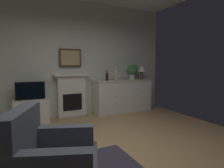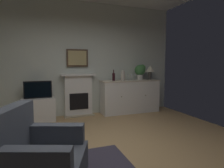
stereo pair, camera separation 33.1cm
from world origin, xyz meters
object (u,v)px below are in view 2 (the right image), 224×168
Objects in this scene: fireplace_unit at (78,95)px; tv_cabinet at (39,109)px; wine_bottle at (114,77)px; wine_glass_right at (135,76)px; vase_decorative at (123,75)px; potted_plant_small at (140,71)px; armchair at (38,159)px; wine_glass_left at (128,76)px; sideboard_cabinet at (130,96)px; wine_glass_center at (132,76)px; table_lamp at (150,70)px; framed_picture at (77,58)px; tv_set at (38,90)px.

fireplace_unit is 1.02m from tv_cabinet.
wine_bottle is 1.76× the size of wine_glass_right.
fireplace_unit is 6.67× the size of wine_glass_right.
vase_decorative is 2.28m from tv_cabinet.
wine_bottle is 0.67× the size of potted_plant_small.
wine_glass_right reaches higher than armchair.
wine_glass_left is at bearing 9.63° from vase_decorative.
potted_plant_small is (2.72, 0.03, 0.89)m from tv_cabinet.
sideboard_cabinet is 0.58m from wine_glass_center.
table_lamp is 1.12m from wine_bottle.
wine_bottle is 0.84m from potted_plant_small.
table_lamp reaches higher than wine_glass_right.
armchair is at bearing -89.49° from tv_cabinet.
armchair is at bearing -130.18° from wine_glass_left.
table_lamp is 0.88m from vase_decorative.
framed_picture is 2.07m from table_lamp.
armchair is (-0.95, -2.95, -1.12)m from framed_picture.
wine_glass_center is 0.59× the size of vase_decorative.
armchair is (-2.98, -2.73, -0.81)m from table_lamp.
tv_set reaches higher than armchair.
fireplace_unit is 3.79× the size of wine_bottle.
wine_glass_center is 0.38× the size of potted_plant_small.
sideboard_cabinet is 10.05× the size of wine_glass_right.
wine_bottle is at bearing 179.30° from table_lamp.
wine_bottle is 1.92m from tv_set.
vase_decorative is at bearing -168.43° from sideboard_cabinet.
framed_picture is at bearing 12.01° from tv_cabinet.
vase_decorative is (-0.24, -0.05, 0.59)m from sideboard_cabinet.
tv_cabinet is (-2.42, 0.04, -0.75)m from wine_glass_center.
wine_bottle reaches higher than armchair.
potted_plant_small is (-0.28, 0.05, -0.02)m from table_lamp.
potted_plant_small is (1.75, -0.18, -0.34)m from framed_picture.
wine_bottle is 3.38m from armchair.
wine_glass_center is at bearing -172.22° from wine_glass_right.
wine_bottle is 1.03× the size of vase_decorative.
framed_picture is 1.78m from sideboard_cabinet.
fireplace_unit reaches higher than wine_glass_left.
potted_plant_small reaches higher than wine_glass_center.
wine_bottle is 0.41m from wine_glass_left.
tv_cabinet is (-0.97, -0.21, -1.23)m from framed_picture.
table_lamp is 0.39× the size of armchair.
fireplace_unit reaches higher than armchair.
vase_decorative is at bearing -13.11° from framed_picture.
tv_set is at bearing 90.52° from armchair.
tv_set is (-0.98, -0.19, 0.21)m from fireplace_unit.
wine_glass_center is 0.27m from vase_decorative.
potted_plant_small is at bearing 16.31° from wine_glass_right.
wine_bottle is 0.28× the size of armchair.
potted_plant_small reaches higher than vase_decorative.
potted_plant_small is 0.42× the size of armchair.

